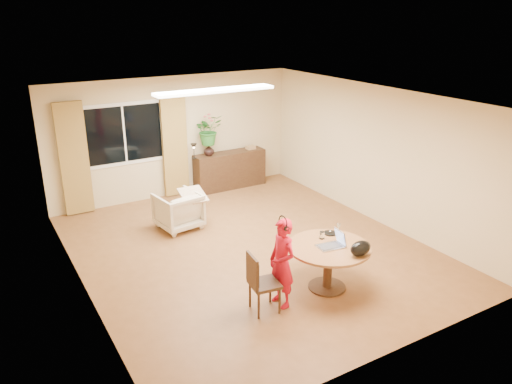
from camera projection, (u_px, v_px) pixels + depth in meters
floor at (250, 249)px, 8.61m from camera, size 6.50×6.50×0.00m
ceiling at (250, 99)px, 7.71m from camera, size 6.50×6.50×0.00m
wall_back at (175, 137)px, 10.79m from camera, size 5.50×0.00×5.50m
wall_left at (77, 211)px, 6.85m from camera, size 0.00×6.50×6.50m
wall_right at (375, 155)px, 9.48m from camera, size 0.00×6.50×6.50m
window at (124, 134)px, 10.18m from camera, size 1.70×0.03×1.30m
curtain_left at (74, 159)px, 9.73m from camera, size 0.55×0.08×2.25m
curtain_right at (175, 145)px, 10.74m from camera, size 0.55×0.08×2.25m
ceiling_panel at (215, 91)px, 8.69m from camera, size 2.20×0.35×0.05m
dining_table at (329, 255)px, 7.25m from camera, size 1.21×1.21×0.69m
dining_chair at (265, 282)px, 6.73m from camera, size 0.46×0.43×0.87m
child at (282, 263)px, 6.81m from camera, size 0.49×0.33×1.28m
laptop at (330, 239)px, 7.13m from camera, size 0.41×0.30×0.25m
tumbler at (322, 235)px, 7.41m from camera, size 0.09×0.09×0.11m
wine_glass at (338, 229)px, 7.50m from camera, size 0.09×0.09×0.19m
pot_lid at (330, 233)px, 7.59m from camera, size 0.24×0.24×0.03m
handbag at (361, 248)px, 6.89m from camera, size 0.35×0.23×0.22m
armchair at (178, 210)px, 9.35m from camera, size 0.85×0.86×0.70m
throw at (193, 191)px, 9.29m from camera, size 0.48×0.57×0.03m
sideboard at (230, 170)px, 11.47m from camera, size 1.68×0.41×0.84m
vase at (209, 150)px, 11.04m from camera, size 0.29×0.29×0.25m
bouquet at (208, 130)px, 10.88m from camera, size 0.66×0.59×0.66m
book_stack at (251, 147)px, 11.58m from camera, size 0.22×0.17×0.09m
desk_lamp at (194, 151)px, 10.80m from camera, size 0.17×0.17×0.35m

